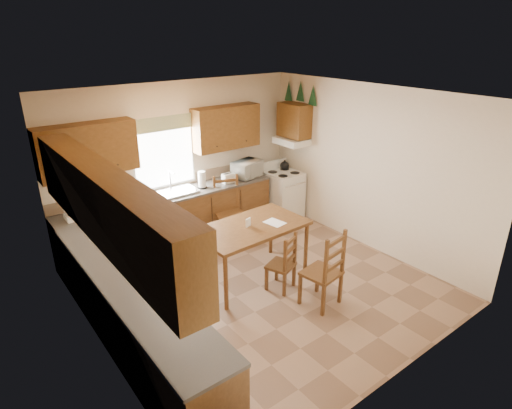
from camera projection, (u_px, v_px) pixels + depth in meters
floor at (260, 286)px, 6.22m from camera, size 4.50×4.50×0.00m
ceiling at (261, 97)px, 5.19m from camera, size 4.50×4.50×0.00m
wall_left at (91, 249)px, 4.44m from camera, size 4.50×4.50×0.00m
wall_right at (369, 169)px, 6.98m from camera, size 4.50×4.50×0.00m
wall_back at (180, 162)px, 7.35m from camera, size 4.50×4.50×0.00m
wall_front at (407, 270)px, 4.06m from camera, size 4.50×4.50×0.00m
lower_cab_back at (172, 221)px, 7.27m from camera, size 3.75×0.60×0.88m
lower_cab_left at (134, 317)px, 4.85m from camera, size 0.60×3.60×0.88m
counter_back at (170, 196)px, 7.09m from camera, size 3.75×0.63×0.04m
counter_left at (129, 283)px, 4.67m from camera, size 0.63×3.60×0.04m
backsplash at (162, 185)px, 7.26m from camera, size 3.75×0.01×0.18m
upper_cab_back_left at (88, 149)px, 6.17m from camera, size 1.41×0.33×0.75m
upper_cab_back_right at (226, 127)px, 7.53m from camera, size 1.25×0.33×0.75m
upper_cab_left at (105, 205)px, 4.23m from camera, size 0.33×3.60×0.75m
upper_cab_stove at (294, 120)px, 7.88m from camera, size 0.33×0.62×0.62m
range_hood at (291, 141)px, 7.99m from camera, size 0.44×0.62×0.12m
window_frame at (164, 154)px, 7.09m from camera, size 1.13×0.02×1.18m
window_pane at (164, 154)px, 7.08m from camera, size 1.05×0.01×1.10m
window_valance at (162, 124)px, 6.87m from camera, size 1.19×0.01×0.24m
sink_basin at (174, 192)px, 7.12m from camera, size 0.75×0.45×0.04m
pine_decal_a at (313, 95)px, 7.53m from camera, size 0.22×0.22×0.36m
pine_decal_b at (300, 91)px, 7.75m from camera, size 0.22×0.22×0.36m
pine_decal_c at (289, 91)px, 8.00m from camera, size 0.22×0.22×0.36m
stove at (283, 196)px, 8.34m from camera, size 0.62×0.64×0.90m
coffeemaker at (71, 209)px, 6.11m from camera, size 0.26×0.28×0.32m
paper_towel at (202, 180)px, 7.33m from camera, size 0.16×0.16×0.30m
toaster at (228, 178)px, 7.60m from camera, size 0.21×0.13×0.17m
microwave at (247, 169)px, 7.88m from camera, size 0.57×0.47×0.30m
dining_table at (251, 252)px, 6.28m from camera, size 1.64×0.97×0.86m
chair_near_left at (322, 268)px, 5.64m from camera, size 0.52×0.50×1.09m
chair_near_right at (281, 261)px, 6.02m from camera, size 0.46×0.45×0.86m
chair_far_left at (151, 236)px, 6.72m from camera, size 0.46×0.45×0.88m
chair_far_right at (229, 209)px, 7.44m from camera, size 0.59×0.58×1.11m
table_paper at (275, 223)px, 6.20m from camera, size 0.26×0.32×0.00m
table_card at (248, 222)px, 6.06m from camera, size 0.10×0.05×0.13m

